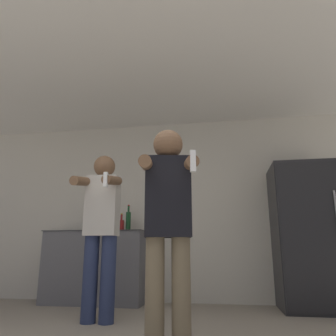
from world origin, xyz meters
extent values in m
cube|color=beige|center=(0.00, 3.15, 1.27)|extent=(7.00, 0.06, 2.55)
cube|color=silver|center=(0.00, 1.56, 2.57)|extent=(7.00, 3.64, 0.05)
cube|color=#262628|center=(1.74, 2.76, 0.86)|extent=(0.76, 0.71, 1.72)
cube|color=black|center=(1.74, 2.40, 0.86)|extent=(0.73, 0.01, 1.65)
cube|color=slate|center=(-0.98, 2.86, 0.47)|extent=(1.34, 0.51, 0.93)
cube|color=#38383A|center=(-0.98, 2.86, 0.94)|extent=(1.37, 0.54, 0.01)
cylinder|color=#194723|center=(-0.85, 2.92, 1.03)|extent=(0.09, 0.09, 0.18)
cylinder|color=#194723|center=(-0.85, 2.92, 1.15)|extent=(0.04, 0.04, 0.06)
sphere|color=black|center=(-0.85, 2.92, 1.18)|extent=(0.04, 0.04, 0.04)
cylinder|color=maroon|center=(-0.66, 2.92, 1.01)|extent=(0.08, 0.08, 0.15)
cylinder|color=maroon|center=(-0.66, 2.92, 1.13)|extent=(0.03, 0.03, 0.09)
sphere|color=#B29933|center=(-0.66, 2.92, 1.17)|extent=(0.03, 0.03, 0.03)
cylinder|color=#194723|center=(-0.56, 2.92, 1.07)|extent=(0.07, 0.07, 0.26)
cylinder|color=#194723|center=(-0.56, 2.92, 1.25)|extent=(0.03, 0.03, 0.09)
sphere|color=maroon|center=(-0.56, 2.92, 1.29)|extent=(0.03, 0.03, 0.03)
cylinder|color=#75664C|center=(0.27, 0.79, 0.38)|extent=(0.13, 0.13, 0.77)
cylinder|color=#75664C|center=(0.45, 0.82, 0.38)|extent=(0.13, 0.13, 0.77)
cube|color=black|center=(0.36, 0.81, 1.05)|extent=(0.36, 0.26, 0.58)
sphere|color=brown|center=(0.36, 0.81, 1.45)|extent=(0.22, 0.22, 0.22)
cylinder|color=brown|center=(0.24, 0.62, 1.26)|extent=(0.15, 0.35, 0.14)
cylinder|color=brown|center=(0.54, 0.68, 1.26)|extent=(0.15, 0.35, 0.14)
cube|color=white|center=(0.57, 0.51, 1.23)|extent=(0.04, 0.04, 0.14)
cylinder|color=navy|center=(-0.58, 1.73, 0.41)|extent=(0.15, 0.15, 0.82)
cylinder|color=navy|center=(-0.40, 1.74, 0.41)|extent=(0.15, 0.15, 0.82)
cube|color=beige|center=(-0.49, 1.73, 1.13)|extent=(0.34, 0.21, 0.62)
sphere|color=brown|center=(-0.49, 1.73, 1.56)|extent=(0.23, 0.23, 0.23)
cylinder|color=brown|center=(-0.64, 1.53, 1.36)|extent=(0.10, 0.42, 0.16)
cylinder|color=brown|center=(-0.33, 1.54, 1.36)|extent=(0.10, 0.42, 0.16)
cube|color=white|center=(-0.32, 1.34, 1.32)|extent=(0.04, 0.04, 0.14)
camera|label=1|loc=(0.75, -1.50, 0.68)|focal=35.00mm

